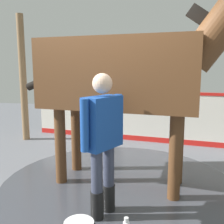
{
  "coord_description": "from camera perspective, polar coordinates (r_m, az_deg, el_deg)",
  "views": [
    {
      "loc": [
        -0.86,
        3.4,
        1.7
      ],
      "look_at": [
        -0.24,
        0.2,
        1.14
      ],
      "focal_mm": 41.81,
      "sensor_mm": 36.0,
      "label": 1
    }
  ],
  "objects": [
    {
      "name": "ground_plane",
      "position": [
        3.9,
        -3.0,
        -16.32
      ],
      "size": [
        16.0,
        16.0,
        0.02
      ],
      "primitive_type": "cube",
      "color": "slate"
    },
    {
      "name": "wet_patch",
      "position": [
        4.07,
        1.52,
        -14.99
      ],
      "size": [
        3.47,
        3.47,
        0.0
      ],
      "primitive_type": "cylinder",
      "color": "#42444C",
      "rests_on": "ground"
    },
    {
      "name": "barrier_wall",
      "position": [
        6.07,
        7.86,
        -1.38
      ],
      "size": [
        5.63,
        0.79,
        1.18
      ],
      "color": "silver",
      "rests_on": "ground"
    },
    {
      "name": "roof_post_far",
      "position": [
        6.43,
        -18.87,
        6.89
      ],
      "size": [
        0.16,
        0.16,
        2.89
      ],
      "primitive_type": "cylinder",
      "color": "olive",
      "rests_on": "ground"
    },
    {
      "name": "horse",
      "position": [
        3.67,
        3.32,
        8.26
      ],
      "size": [
        3.5,
        1.22,
        2.67
      ],
      "rotation": [
        0.0,
        0.0,
        3.02
      ],
      "color": "brown",
      "rests_on": "ground"
    },
    {
      "name": "handler",
      "position": [
        2.92,
        -2.05,
        -5.34
      ],
      "size": [
        0.41,
        0.6,
        1.64
      ],
      "rotation": [
        0.0,
        0.0,
        5.82
      ],
      "color": "black",
      "rests_on": "ground"
    }
  ]
}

